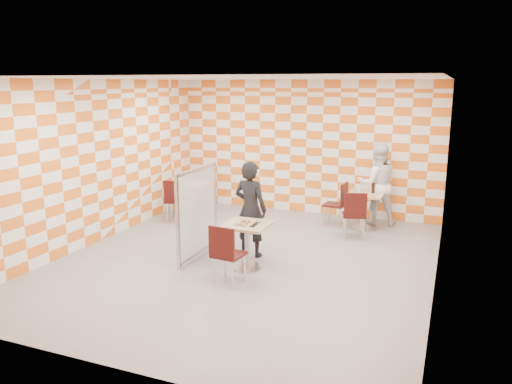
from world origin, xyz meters
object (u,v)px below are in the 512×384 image
main_table (247,238)px  sport_bottle (359,187)px  man_dark (250,209)px  man_white (377,184)px  chair_second_side (339,201)px  empty_table (189,193)px  soda_bottle (373,188)px  second_table (365,205)px  chair_empty_far (203,185)px  partition (197,212)px  chair_empty_near (175,197)px  chair_second_front (354,211)px  chair_main_front (226,250)px

main_table → sport_bottle: sport_bottle is taller
man_dark → man_white: 3.26m
chair_second_side → sport_bottle: 0.49m
empty_table → sport_bottle: bearing=7.7°
main_table → soda_bottle: (1.49, 3.03, 0.34)m
second_table → man_dark: man_dark is taller
chair_empty_far → man_dark: bearing=-49.2°
chair_empty_far → soda_bottle: soda_bottle is taller
man_white → partition: bearing=31.9°
second_table → man_white: man_white is taller
chair_empty_near → soda_bottle: soda_bottle is taller
empty_table → chair_empty_far: 0.78m
chair_second_side → man_dark: man_dark is taller
chair_second_front → sport_bottle: bearing=95.9°
chair_empty_far → chair_second_front: bearing=-16.8°
empty_table → chair_empty_near: 0.62m
chair_second_side → man_white: size_ratio=0.54×
chair_empty_near → soda_bottle: size_ratio=4.02×
soda_bottle → chair_second_front: bearing=-103.5°
second_table → soda_bottle: size_ratio=3.26×
soda_bottle → second_table: bearing=-144.9°
partition → man_white: bearing=51.6°
partition → soda_bottle: bearing=48.6°
second_table → chair_empty_far: chair_empty_far is taller
chair_empty_far → partition: size_ratio=0.60×
chair_second_side → sport_bottle: sport_bottle is taller
empty_table → chair_second_front: chair_second_front is taller
main_table → chair_second_front: bearing=59.3°
second_table → partition: 3.62m
chair_second_side → sport_bottle: (0.37, 0.13, 0.29)m
second_table → man_dark: bearing=-123.9°
chair_empty_near → man_white: bearing=19.8°
empty_table → chair_second_side: 3.35m
chair_second_front → man_dark: (-1.49, -1.57, 0.28)m
chair_main_front → chair_empty_near: 3.64m
chair_second_side → sport_bottle: bearing=18.8°
chair_second_front → soda_bottle: soda_bottle is taller
chair_empty_far → man_white: 4.09m
chair_second_front → partition: partition is taller
chair_main_front → chair_empty_far: bearing=121.7°
second_table → soda_bottle: bearing=35.1°
second_table → man_dark: 2.81m
partition → sport_bottle: bearing=52.5°
partition → man_white: 4.06m
soda_bottle → sport_bottle: bearing=173.4°
second_table → empty_table: bearing=-174.5°
chair_empty_far → chair_second_side: bearing=-6.9°
main_table → man_dark: 0.72m
empty_table → chair_second_side: chair_second_side is taller
sport_bottle → partition: bearing=-127.5°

